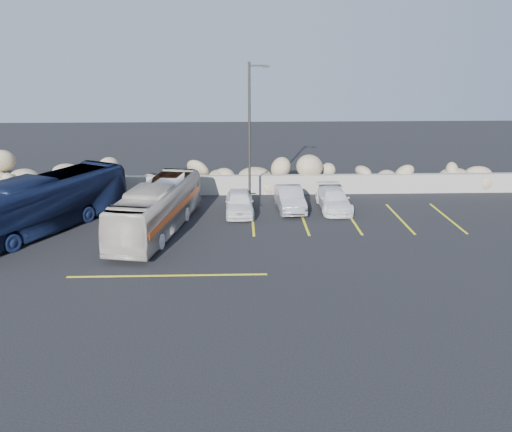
{
  "coord_description": "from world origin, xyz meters",
  "views": [
    {
      "loc": [
        1.94,
        -18.09,
        8.61
      ],
      "look_at": [
        2.68,
        4.0,
        1.22
      ],
      "focal_mm": 35.0,
      "sensor_mm": 36.0,
      "label": 1
    }
  ],
  "objects_px": {
    "lamppost": "(250,132)",
    "vintage_bus": "(157,208)",
    "car_b": "(290,199)",
    "car_a": "(239,202)",
    "tour_coach": "(41,204)",
    "car_c": "(334,199)"
  },
  "relations": [
    {
      "from": "car_a",
      "to": "car_b",
      "type": "bearing_deg",
      "value": 11.17
    },
    {
      "from": "tour_coach",
      "to": "car_a",
      "type": "height_order",
      "value": "tour_coach"
    },
    {
      "from": "lamppost",
      "to": "car_a",
      "type": "bearing_deg",
      "value": -115.46
    },
    {
      "from": "vintage_bus",
      "to": "car_c",
      "type": "relative_size",
      "value": 2.18
    },
    {
      "from": "car_a",
      "to": "tour_coach",
      "type": "bearing_deg",
      "value": -167.17
    },
    {
      "from": "car_b",
      "to": "car_c",
      "type": "xyz_separation_m",
      "value": [
        2.48,
        -0.06,
        -0.06
      ]
    },
    {
      "from": "tour_coach",
      "to": "car_b",
      "type": "distance_m",
      "value": 13.0
    },
    {
      "from": "tour_coach",
      "to": "car_b",
      "type": "height_order",
      "value": "tour_coach"
    },
    {
      "from": "lamppost",
      "to": "car_a",
      "type": "height_order",
      "value": "lamppost"
    },
    {
      "from": "car_b",
      "to": "car_c",
      "type": "bearing_deg",
      "value": -4.58
    },
    {
      "from": "vintage_bus",
      "to": "car_c",
      "type": "bearing_deg",
      "value": 30.15
    },
    {
      "from": "tour_coach",
      "to": "car_c",
      "type": "relative_size",
      "value": 2.49
    },
    {
      "from": "tour_coach",
      "to": "car_a",
      "type": "xyz_separation_m",
      "value": [
        9.78,
        2.42,
        -0.74
      ]
    },
    {
      "from": "vintage_bus",
      "to": "tour_coach",
      "type": "distance_m",
      "value": 5.75
    },
    {
      "from": "car_b",
      "to": "car_a",
      "type": "bearing_deg",
      "value": -171.0
    },
    {
      "from": "lamppost",
      "to": "vintage_bus",
      "type": "bearing_deg",
      "value": -139.12
    },
    {
      "from": "lamppost",
      "to": "car_c",
      "type": "distance_m",
      "value": 6.02
    },
    {
      "from": "lamppost",
      "to": "car_c",
      "type": "bearing_deg",
      "value": -9.79
    },
    {
      "from": "lamppost",
      "to": "car_b",
      "type": "xyz_separation_m",
      "value": [
        2.19,
        -0.75,
        -3.65
      ]
    },
    {
      "from": "tour_coach",
      "to": "car_b",
      "type": "bearing_deg",
      "value": 42.25
    },
    {
      "from": "tour_coach",
      "to": "car_a",
      "type": "relative_size",
      "value": 2.64
    },
    {
      "from": "lamppost",
      "to": "vintage_bus",
      "type": "xyz_separation_m",
      "value": [
        -4.68,
        -4.05,
        -3.08
      ]
    }
  ]
}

